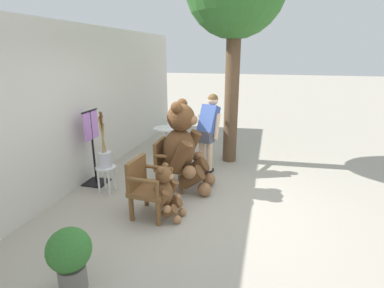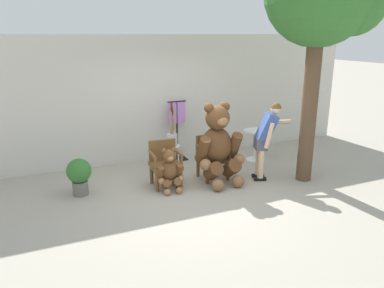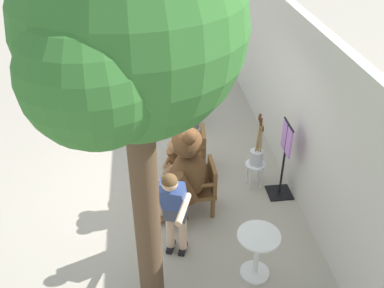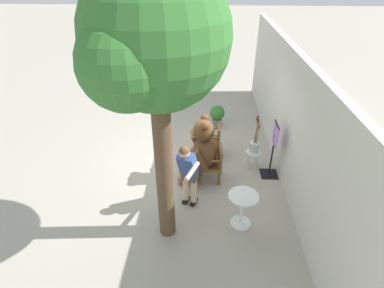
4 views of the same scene
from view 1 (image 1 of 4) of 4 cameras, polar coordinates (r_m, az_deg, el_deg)
name	(u,v)px [view 1 (image 1 of 4)]	position (r m, az deg, el deg)	size (l,w,h in m)	color
ground_plane	(203,204)	(4.86, 2.15, -11.40)	(60.00, 60.00, 0.00)	#A8A091
back_wall	(62,110)	(5.41, -23.48, 5.90)	(10.00, 0.16, 2.80)	beige
wooden_chair_left	(147,186)	(4.44, -8.51, -7.87)	(0.60, 0.56, 0.86)	brown
wooden_chair_right	(169,162)	(5.29, -4.32, -3.51)	(0.57, 0.53, 0.86)	brown
teddy_bear_large	(184,147)	(5.12, -1.57, -0.56)	(0.94, 0.89, 1.57)	brown
teddy_bear_small	(166,192)	(4.36, -5.01, -9.12)	(0.49, 0.47, 0.81)	brown
person_visitor	(208,127)	(5.89, 3.13, 3.29)	(0.83, 0.48, 1.54)	black
white_stool	(106,172)	(5.33, -16.03, -5.22)	(0.34, 0.34, 0.46)	silver
brush_bucket	(105,155)	(5.23, -16.32, -2.07)	(0.22, 0.22, 0.95)	silver
round_side_table	(166,140)	(6.72, -4.88, 0.85)	(0.56, 0.56, 0.72)	white
potted_plant	(70,255)	(3.38, -22.26, -18.99)	(0.44, 0.44, 0.68)	slate
clothing_display_stand	(93,146)	(5.61, -18.37, -0.35)	(0.44, 0.40, 1.36)	black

